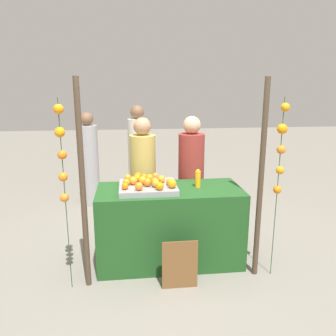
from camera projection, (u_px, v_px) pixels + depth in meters
The scene contains 31 objects.
ground_plane at pixel (169, 260), 3.92m from camera, with size 24.00×24.00×0.00m, color gray.
stall_counter at pixel (170, 225), 3.81m from camera, with size 1.61×0.71×0.87m, color #1E4C1E.
orange_tray at pixel (148, 187), 3.66m from camera, with size 0.62×0.55×0.06m, color gray.
orange_0 at pixel (128, 178), 3.77m from camera, with size 0.08×0.08×0.08m, color orange.
orange_1 at pixel (155, 176), 3.87m from camera, with size 0.07×0.07×0.07m, color orange.
orange_2 at pixel (137, 178), 3.76m from camera, with size 0.08×0.08×0.08m, color orange.
orange_3 at pixel (139, 186), 3.45m from camera, with size 0.09×0.09×0.09m, color orange.
orange_4 at pixel (133, 181), 3.64m from camera, with size 0.09×0.09×0.09m, color orange.
orange_5 at pixel (155, 182), 3.62m from camera, with size 0.08×0.08×0.08m, color orange.
orange_6 at pixel (143, 180), 3.66m from camera, with size 0.09×0.09×0.09m, color orange.
orange_7 at pixel (161, 179), 3.72m from camera, with size 0.08×0.08×0.08m, color orange.
orange_8 at pixel (126, 182), 3.60m from camera, with size 0.08×0.08×0.08m, color orange.
orange_9 at pixel (160, 186), 3.46m from camera, with size 0.08×0.08×0.08m, color orange.
orange_10 at pixel (125, 186), 3.48m from camera, with size 0.07×0.07×0.07m, color orange.
orange_11 at pixel (150, 178), 3.74m from camera, with size 0.09×0.09×0.09m, color orange.
orange_12 at pixel (172, 184), 3.52m from camera, with size 0.09×0.09×0.09m, color orange.
orange_13 at pixel (138, 176), 3.84m from camera, with size 0.08×0.08×0.08m, color orange.
orange_14 at pixel (144, 177), 3.80m from camera, with size 0.08×0.08×0.08m, color orange.
orange_15 at pixel (170, 182), 3.62m from camera, with size 0.08×0.08×0.08m, color orange.
orange_16 at pixel (156, 184), 3.55m from camera, with size 0.08×0.08×0.08m, color orange.
orange_17 at pixel (147, 182), 3.59m from camera, with size 0.09×0.09×0.09m, color orange.
juice_bottle at pixel (198, 179), 3.74m from camera, with size 0.06×0.06×0.20m.
chalkboard_sign at pixel (180, 265), 3.33m from camera, with size 0.36×0.03×0.52m.
vendor_left at pixel (143, 185), 4.25m from camera, with size 0.32×0.32×1.61m.
vendor_right at pixel (191, 184), 4.28m from camera, with size 0.33×0.33×1.62m.
crowd_person_0 at pixel (89, 163), 5.57m from camera, with size 0.31×0.31×1.57m.
crowd_person_1 at pixel (138, 159), 5.67m from camera, with size 0.34×0.34×1.68m.
canopy_post_left at pixel (83, 188), 3.19m from camera, with size 0.06×0.06×2.07m, color #473828.
canopy_post_right at pixel (261, 182), 3.39m from camera, with size 0.06×0.06×2.07m, color #473828.
garland_strand_left at pixel (61, 153), 3.05m from camera, with size 0.10×0.11×1.88m.
garland_strand_right at pixel (281, 148), 3.29m from camera, with size 0.11×0.11×1.88m.
Camera 1 is at (-0.43, -3.52, 1.99)m, focal length 35.76 mm.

